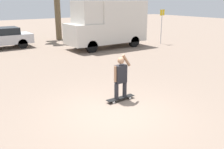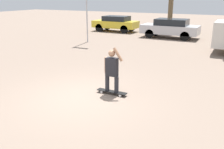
% 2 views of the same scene
% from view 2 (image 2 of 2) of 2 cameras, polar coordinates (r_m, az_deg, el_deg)
% --- Properties ---
extents(ground_plane, '(80.00, 80.00, 0.00)m').
position_cam_2_polar(ground_plane, '(8.07, -6.79, -5.28)').
color(ground_plane, gray).
extents(skateboard, '(1.05, 0.22, 0.10)m').
position_cam_2_polar(skateboard, '(8.27, -0.04, -3.96)').
color(skateboard, black).
rests_on(skateboard, ground_plane).
extents(person_skateboarder, '(0.66, 0.22, 1.49)m').
position_cam_2_polar(person_skateboarder, '(8.01, -0.05, 1.35)').
color(person_skateboarder, '#28282D').
rests_on(person_skateboarder, skateboard).
extents(parked_car_silver, '(4.29, 1.84, 1.44)m').
position_cam_2_polar(parked_car_silver, '(19.89, 13.17, 10.36)').
color(parked_car_silver, black).
rests_on(parked_car_silver, ground_plane).
extents(parked_car_yellow, '(4.02, 1.74, 1.38)m').
position_cam_2_polar(parked_car_yellow, '(23.02, 0.83, 11.68)').
color(parked_car_yellow, black).
rests_on(parked_car_yellow, ground_plane).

